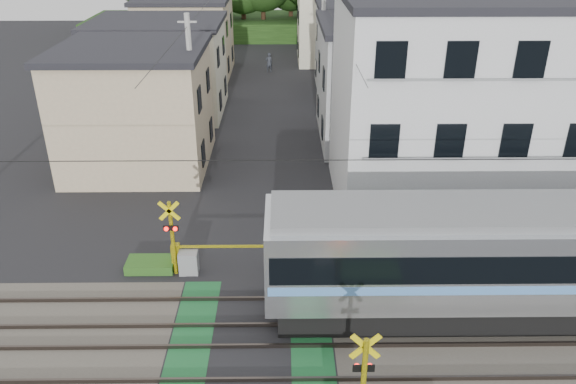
{
  "coord_description": "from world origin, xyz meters",
  "views": [
    {
      "loc": [
        1.01,
        -13.98,
        12.07
      ],
      "look_at": [
        1.22,
        5.0,
        2.68
      ],
      "focal_mm": 35.0,
      "sensor_mm": 36.0,
      "label": 1
    }
  ],
  "objects_px": {
    "crossing_signal_far": "(186,256)",
    "pedestrian": "(269,62)",
    "apartment_block": "(454,105)",
    "commuter_train": "(564,258)"
  },
  "relations": [
    {
      "from": "commuter_train",
      "to": "crossing_signal_far",
      "type": "relative_size",
      "value": 4.07
    },
    {
      "from": "crossing_signal_far",
      "to": "pedestrian",
      "type": "relative_size",
      "value": 2.92
    },
    {
      "from": "commuter_train",
      "to": "apartment_block",
      "type": "relative_size",
      "value": 1.89
    },
    {
      "from": "pedestrian",
      "to": "crossing_signal_far",
      "type": "bearing_deg",
      "value": 65.58
    },
    {
      "from": "apartment_block",
      "to": "crossing_signal_far",
      "type": "bearing_deg",
      "value": -152.22
    },
    {
      "from": "commuter_train",
      "to": "apartment_block",
      "type": "bearing_deg",
      "value": 100.86
    },
    {
      "from": "apartment_block",
      "to": "pedestrian",
      "type": "relative_size",
      "value": 6.3
    },
    {
      "from": "pedestrian",
      "to": "apartment_block",
      "type": "bearing_deg",
      "value": 89.91
    },
    {
      "from": "crossing_signal_far",
      "to": "pedestrian",
      "type": "distance_m",
      "value": 30.1
    },
    {
      "from": "apartment_block",
      "to": "pedestrian",
      "type": "distance_m",
      "value": 25.92
    }
  ]
}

